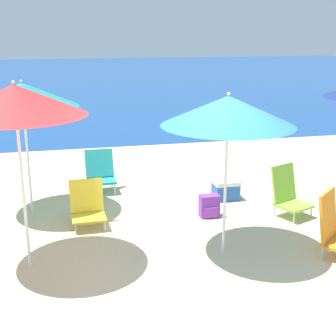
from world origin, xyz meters
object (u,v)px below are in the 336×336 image
at_px(beach_chair_lime, 288,193).
at_px(beach_chair_orange, 336,229).
at_px(beach_umbrella_teal, 22,95).
at_px(beach_chair_teal, 100,172).
at_px(backpack_purple, 209,206).
at_px(cooler_box, 226,189).
at_px(beach_umbrella_red, 15,100).
at_px(beach_chair_yellow, 87,206).
at_px(beach_umbrella_blue, 228,111).

bearing_deg(beach_chair_lime, beach_chair_orange, -114.53).
bearing_deg(beach_umbrella_teal, beach_chair_lime, -14.76).
xyz_separation_m(beach_umbrella_teal, beach_chair_teal, (1.17, 0.79, -1.51)).
relative_size(beach_umbrella_teal, beach_chair_teal, 2.84).
height_order(beach_umbrella_teal, backpack_purple, beach_umbrella_teal).
height_order(beach_chair_teal, cooler_box, beach_chair_teal).
bearing_deg(beach_umbrella_red, cooler_box, 28.25).
bearing_deg(beach_chair_lime, beach_chair_teal, 124.30).
relative_size(beach_chair_lime, beach_chair_yellow, 1.15).
height_order(beach_chair_yellow, backpack_purple, beach_chair_yellow).
bearing_deg(backpack_purple, beach_chair_yellow, 177.51).
relative_size(beach_chair_lime, beach_chair_teal, 1.07).
height_order(beach_umbrella_blue, beach_chair_lime, beach_umbrella_blue).
height_order(beach_umbrella_teal, beach_umbrella_red, beach_umbrella_red).
relative_size(beach_umbrella_red, beach_chair_yellow, 3.29).
distance_m(beach_chair_teal, beach_chair_yellow, 1.58).
bearing_deg(beach_umbrella_red, beach_chair_lime, 11.72).
distance_m(beach_umbrella_blue, beach_chair_lime, 2.31).
distance_m(beach_chair_lime, cooler_box, 1.15).
bearing_deg(beach_umbrella_blue, beach_umbrella_teal, 140.56).
relative_size(beach_chair_lime, cooler_box, 1.87).
distance_m(beach_umbrella_red, beach_chair_lime, 4.29).
height_order(beach_umbrella_blue, cooler_box, beach_umbrella_blue).
bearing_deg(beach_chair_yellow, beach_umbrella_teal, 135.66).
xyz_separation_m(beach_umbrella_teal, beach_chair_yellow, (0.84, -0.76, -1.56)).
distance_m(beach_umbrella_blue, beach_chair_orange, 2.06).
xyz_separation_m(beach_umbrella_teal, beach_chair_orange, (3.86, -2.45, -1.50)).
relative_size(beach_umbrella_red, beach_chair_orange, 2.69).
xyz_separation_m(beach_umbrella_red, beach_chair_lime, (3.87, 0.80, -1.68)).
distance_m(beach_umbrella_red, beach_umbrella_blue, 2.46).
distance_m(beach_umbrella_teal, beach_chair_orange, 4.81).
bearing_deg(beach_chair_teal, backpack_purple, -48.18).
xyz_separation_m(beach_umbrella_blue, cooler_box, (0.72, 1.92, -1.70)).
bearing_deg(beach_chair_lime, beach_umbrella_teal, 143.02).
xyz_separation_m(beach_umbrella_blue, beach_chair_lime, (1.42, 1.02, -1.51)).
distance_m(beach_umbrella_teal, beach_chair_teal, 2.06).
xyz_separation_m(beach_umbrella_red, cooler_box, (3.17, 1.70, -1.87)).
relative_size(beach_chair_yellow, cooler_box, 1.63).
distance_m(beach_umbrella_blue, beach_chair_yellow, 2.62).
distance_m(beach_chair_yellow, cooler_box, 2.47).
xyz_separation_m(beach_umbrella_blue, beach_chair_teal, (-1.33, 2.84, -1.51)).
height_order(beach_umbrella_blue, beach_chair_teal, beach_umbrella_blue).
xyz_separation_m(beach_chair_teal, beach_chair_yellow, (-0.33, -1.55, -0.05)).
bearing_deg(beach_umbrella_red, beach_chair_yellow, 53.81).
relative_size(beach_umbrella_red, beach_chair_teal, 3.07).
distance_m(beach_chair_teal, cooler_box, 2.26).
bearing_deg(backpack_purple, beach_umbrella_teal, 162.73).
height_order(beach_umbrella_teal, beach_chair_teal, beach_umbrella_teal).
height_order(beach_chair_lime, beach_chair_orange, beach_chair_orange).
distance_m(beach_umbrella_teal, beach_chair_yellow, 1.93).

